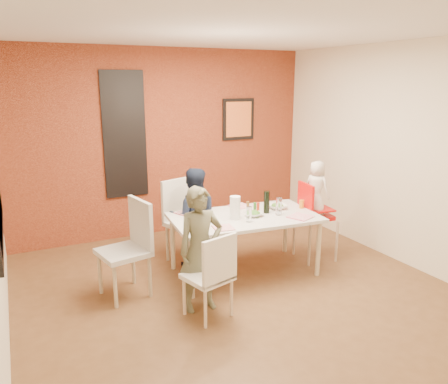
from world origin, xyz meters
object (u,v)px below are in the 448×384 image
chair_near (213,272)px  wine_bottle (267,202)px  chair_far (184,216)px  chair_left (131,243)px  toddler (316,188)px  high_chair (313,214)px  child_near (201,249)px  dining_table (245,221)px  paper_towel_roll (235,208)px  child_far (194,218)px

chair_near → wine_bottle: (1.07, 0.78, 0.36)m
chair_far → chair_left: chair_far is taller
toddler → wine_bottle: (-0.71, 0.02, -0.10)m
chair_left → high_chair: bearing=76.4°
child_near → chair_left: bearing=131.1°
dining_table → toddler: bearing=-1.9°
paper_towel_roll → chair_left: bearing=174.0°
chair_far → child_far: size_ratio=0.84×
high_chair → wine_bottle: bearing=95.5°
high_chair → wine_bottle: 0.72m
child_far → paper_towel_roll: (0.31, -0.50, 0.22)m
chair_near → toddler: toddler is taller
chair_far → high_chair: bearing=-43.6°
child_near → paper_towel_roll: 0.85m
chair_near → chair_left: size_ratio=0.84×
child_far → chair_near: bearing=94.7°
chair_near → child_near: size_ratio=0.68×
chair_far → child_far: bearing=-101.0°
chair_far → paper_towel_roll: 0.86m
high_chair → paper_towel_roll: size_ratio=3.79×
chair_left → child_near: size_ratio=0.81×
chair_near → wine_bottle: 1.38m
dining_table → chair_far: (-0.49, 0.70, -0.06)m
chair_near → high_chair: high_chair is taller
chair_left → child_far: child_far is taller
chair_near → chair_far: size_ratio=0.83×
chair_far → child_near: child_near is taller
chair_near → paper_towel_roll: 1.04m
chair_near → child_far: 1.29m
dining_table → child_far: bearing=135.7°
dining_table → chair_far: size_ratio=1.71×
chair_near → paper_towel_roll: (0.63, 0.74, 0.36)m
child_near → child_far: child_near is taller
chair_far → child_near: (-0.32, -1.26, 0.05)m
wine_bottle → child_near: bearing=-153.4°
child_near → child_far: size_ratio=1.02×
chair_far → chair_left: (-0.85, -0.62, -0.00)m
chair_left → wine_bottle: bearing=75.9°
chair_near → chair_far: chair_far is taller
paper_towel_roll → child_far: bearing=121.6°
chair_near → paper_towel_roll: bearing=-145.5°
toddler → chair_near: bearing=93.1°
dining_table → wine_bottle: size_ratio=6.69×
dining_table → chair_near: (-0.78, -0.79, -0.16)m
high_chair → child_near: child_near is taller
chair_near → child_far: size_ratio=0.70×
dining_table → paper_towel_roll: (-0.15, -0.05, 0.20)m
toddler → wine_bottle: 0.72m
dining_table → toddler: size_ratio=2.58×
child_far → toddler: (1.46, -0.48, 0.32)m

